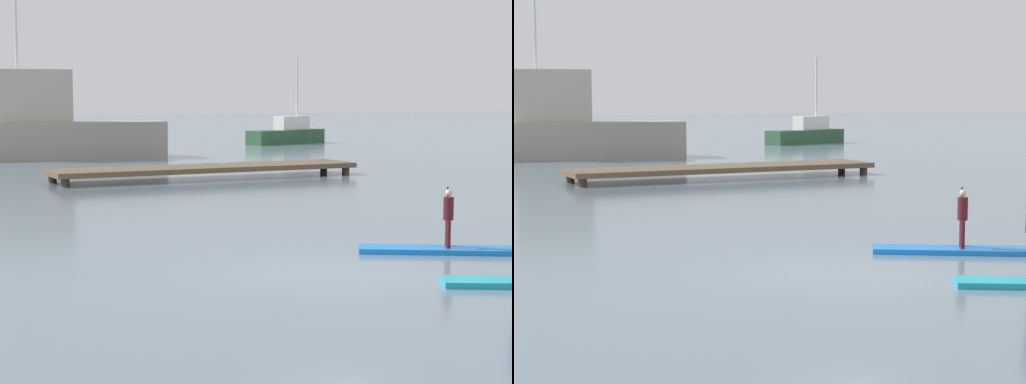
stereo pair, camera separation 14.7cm
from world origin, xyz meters
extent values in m
plane|color=slate|center=(0.00, 0.00, 0.00)|extent=(240.00, 240.00, 0.00)
cube|color=blue|center=(2.87, 0.82, 0.05)|extent=(3.10, 2.25, 0.10)
cylinder|color=#4C1419|center=(2.99, 0.88, 0.36)|extent=(0.08, 0.08, 0.53)
cylinder|color=#4C1419|center=(2.87, 0.68, 0.36)|extent=(0.08, 0.08, 0.53)
cylinder|color=#4C1419|center=(2.93, 0.78, 0.85)|extent=(0.27, 0.27, 0.44)
sphere|color=beige|center=(2.93, 0.78, 1.15)|extent=(0.13, 0.13, 0.13)
cylinder|color=black|center=(3.02, 0.92, 0.67)|extent=(0.03, 0.03, 1.14)
cube|color=black|center=(3.02, 0.92, 0.19)|extent=(0.10, 0.14, 0.18)
cube|color=#9E9384|center=(3.04, 30.05, 0.86)|extent=(10.27, 4.22, 1.73)
cube|color=#B2AD9E|center=(1.98, 30.25, 2.94)|extent=(3.73, 2.24, 2.42)
cylinder|color=silver|center=(1.29, 30.37, 6.49)|extent=(0.12, 0.12, 4.69)
cube|color=#2D5638|center=(18.99, 37.13, 0.42)|extent=(5.84, 3.12, 0.85)
cube|color=white|center=(19.48, 37.30, 1.26)|extent=(2.52, 1.61, 0.83)
cylinder|color=silver|center=(19.92, 37.45, 3.47)|extent=(0.12, 0.12, 3.59)
cube|color=brown|center=(5.10, 17.32, 0.37)|extent=(11.29, 2.22, 0.18)
cylinder|color=#473828|center=(-0.25, 16.51, 0.23)|extent=(0.28, 0.28, 0.46)
cylinder|color=#473828|center=(-0.25, 18.13, 0.23)|extent=(0.28, 0.28, 0.46)
cylinder|color=#473828|center=(10.45, 16.51, 0.23)|extent=(0.28, 0.28, 0.46)
cylinder|color=#473828|center=(10.45, 18.13, 0.23)|extent=(0.28, 0.28, 0.46)
camera|label=1|loc=(-8.14, -13.32, 2.99)|focal=65.64mm
camera|label=2|loc=(-8.01, -13.38, 2.99)|focal=65.64mm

